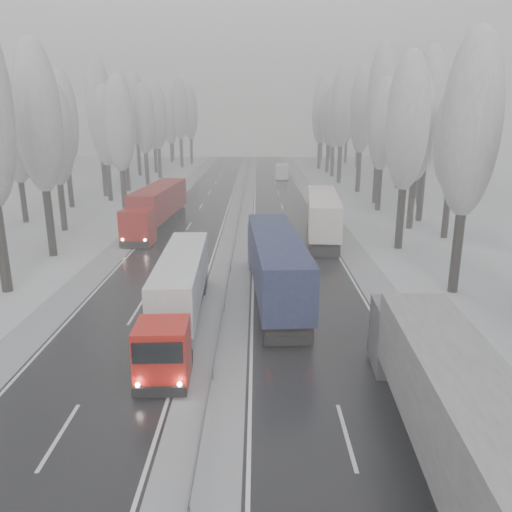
{
  "coord_description": "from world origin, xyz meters",
  "views": [
    {
      "loc": [
        1.97,
        -15.76,
        11.29
      ],
      "look_at": [
        1.92,
        16.56,
        2.2
      ],
      "focal_mm": 35.0,
      "sensor_mm": 36.0,
      "label": 1
    }
  ],
  "objects_px": {
    "truck_blue_box": "(274,260)",
    "truck_red_red": "(157,205)",
    "box_truck_distant": "(282,171)",
    "truck_red_white": "(180,287)",
    "truck_cream_box": "(322,212)",
    "truck_grey_tarp": "(452,404)"
  },
  "relations": [
    {
      "from": "truck_cream_box",
      "to": "truck_red_red",
      "type": "xyz_separation_m",
      "value": [
        -16.38,
        3.58,
        0.03
      ]
    },
    {
      "from": "truck_blue_box",
      "to": "truck_red_white",
      "type": "height_order",
      "value": "truck_blue_box"
    },
    {
      "from": "truck_red_white",
      "to": "truck_grey_tarp",
      "type": "bearing_deg",
      "value": -51.05
    },
    {
      "from": "truck_cream_box",
      "to": "box_truck_distant",
      "type": "relative_size",
      "value": 2.26
    },
    {
      "from": "truck_blue_box",
      "to": "box_truck_distant",
      "type": "bearing_deg",
      "value": 83.06
    },
    {
      "from": "truck_cream_box",
      "to": "truck_red_white",
      "type": "height_order",
      "value": "truck_cream_box"
    },
    {
      "from": "box_truck_distant",
      "to": "truck_red_red",
      "type": "bearing_deg",
      "value": -103.42
    },
    {
      "from": "truck_blue_box",
      "to": "truck_cream_box",
      "type": "distance_m",
      "value": 17.19
    },
    {
      "from": "box_truck_distant",
      "to": "truck_red_white",
      "type": "distance_m",
      "value": 68.16
    },
    {
      "from": "truck_blue_box",
      "to": "truck_red_red",
      "type": "relative_size",
      "value": 1.0
    },
    {
      "from": "truck_cream_box",
      "to": "box_truck_distant",
      "type": "bearing_deg",
      "value": 96.95
    },
    {
      "from": "truck_grey_tarp",
      "to": "box_truck_distant",
      "type": "bearing_deg",
      "value": 94.11
    },
    {
      "from": "box_truck_distant",
      "to": "truck_red_red",
      "type": "relative_size",
      "value": 0.44
    },
    {
      "from": "truck_red_red",
      "to": "box_truck_distant",
      "type": "bearing_deg",
      "value": 75.08
    },
    {
      "from": "truck_grey_tarp",
      "to": "truck_red_red",
      "type": "height_order",
      "value": "truck_red_red"
    },
    {
      "from": "box_truck_distant",
      "to": "truck_red_white",
      "type": "relative_size",
      "value": 0.52
    },
    {
      "from": "truck_blue_box",
      "to": "truck_red_white",
      "type": "xyz_separation_m",
      "value": [
        -5.39,
        -4.06,
        -0.4
      ]
    },
    {
      "from": "truck_blue_box",
      "to": "truck_red_red",
      "type": "xyz_separation_m",
      "value": [
        -11.28,
        20.0,
        -0.01
      ]
    },
    {
      "from": "truck_blue_box",
      "to": "truck_red_white",
      "type": "bearing_deg",
      "value": -146.68
    },
    {
      "from": "truck_red_white",
      "to": "truck_red_red",
      "type": "xyz_separation_m",
      "value": [
        -5.89,
        24.05,
        0.39
      ]
    },
    {
      "from": "truck_red_red",
      "to": "truck_blue_box",
      "type": "bearing_deg",
      "value": -56.54
    },
    {
      "from": "truck_blue_box",
      "to": "truck_red_red",
      "type": "height_order",
      "value": "truck_blue_box"
    }
  ]
}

